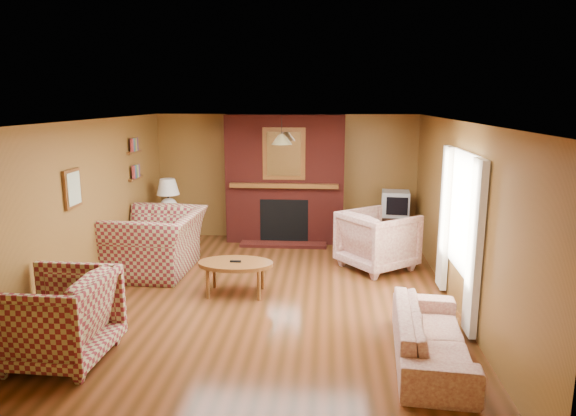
# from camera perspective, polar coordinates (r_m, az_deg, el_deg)

# --- Properties ---
(floor) EXTENTS (6.50, 6.50, 0.00)m
(floor) POSITION_cam_1_polar(r_m,az_deg,el_deg) (7.12, -2.35, -10.06)
(floor) COLOR #43260E
(floor) RESTS_ON ground
(ceiling) EXTENTS (6.50, 6.50, 0.00)m
(ceiling) POSITION_cam_1_polar(r_m,az_deg,el_deg) (6.61, -2.53, 9.62)
(ceiling) COLOR white
(ceiling) RESTS_ON wall_back
(wall_back) EXTENTS (6.50, 0.00, 6.50)m
(wall_back) POSITION_cam_1_polar(r_m,az_deg,el_deg) (9.95, -0.20, 3.47)
(wall_back) COLOR brown
(wall_back) RESTS_ON floor
(wall_front) EXTENTS (6.50, 0.00, 6.50)m
(wall_front) POSITION_cam_1_polar(r_m,az_deg,el_deg) (3.70, -8.57, -11.55)
(wall_front) COLOR brown
(wall_front) RESTS_ON floor
(wall_left) EXTENTS (0.00, 6.50, 6.50)m
(wall_left) POSITION_cam_1_polar(r_m,az_deg,el_deg) (7.48, -21.81, -0.23)
(wall_left) COLOR brown
(wall_left) RESTS_ON floor
(wall_right) EXTENTS (0.00, 6.50, 6.50)m
(wall_right) POSITION_cam_1_polar(r_m,az_deg,el_deg) (6.93, 18.55, -0.91)
(wall_right) COLOR brown
(wall_right) RESTS_ON floor
(fireplace) EXTENTS (2.20, 0.82, 2.40)m
(fireplace) POSITION_cam_1_polar(r_m,az_deg,el_deg) (9.69, -0.33, 3.13)
(fireplace) COLOR #531712
(fireplace) RESTS_ON floor
(window_right) EXTENTS (0.10, 1.85, 2.00)m
(window_right) POSITION_cam_1_polar(r_m,az_deg,el_deg) (6.74, 18.52, -1.89)
(window_right) COLOR beige
(window_right) RESTS_ON wall_right
(bookshelf) EXTENTS (0.09, 0.55, 0.71)m
(bookshelf) POSITION_cam_1_polar(r_m,az_deg,el_deg) (9.11, -16.48, 5.15)
(bookshelf) COLOR brown
(bookshelf) RESTS_ON wall_left
(botanical_print) EXTENTS (0.05, 0.40, 0.50)m
(botanical_print) POSITION_cam_1_polar(r_m,az_deg,el_deg) (7.14, -22.83, 2.01)
(botanical_print) COLOR brown
(botanical_print) RESTS_ON wall_left
(pendant_light) EXTENTS (0.36, 0.36, 0.48)m
(pendant_light) POSITION_cam_1_polar(r_m,az_deg,el_deg) (8.92, -0.71, 7.66)
(pendant_light) COLOR black
(pendant_light) RESTS_ON ceiling
(plaid_loveseat) EXTENTS (1.34, 1.52, 0.96)m
(plaid_loveseat) POSITION_cam_1_polar(r_m,az_deg,el_deg) (8.31, -14.35, -3.70)
(plaid_loveseat) COLOR maroon
(plaid_loveseat) RESTS_ON floor
(plaid_armchair) EXTENTS (1.08, 1.05, 0.95)m
(plaid_armchair) POSITION_cam_1_polar(r_m,az_deg,el_deg) (5.88, -24.31, -11.07)
(plaid_armchair) COLOR maroon
(plaid_armchair) RESTS_ON floor
(floral_sofa) EXTENTS (0.87, 1.89, 0.53)m
(floral_sofa) POSITION_cam_1_polar(r_m,az_deg,el_deg) (5.68, 15.62, -13.52)
(floral_sofa) COLOR beige
(floral_sofa) RESTS_ON floor
(floral_armchair) EXTENTS (1.43, 1.42, 0.94)m
(floral_armchair) POSITION_cam_1_polar(r_m,az_deg,el_deg) (8.34, 9.93, -3.52)
(floral_armchair) COLOR beige
(floral_armchair) RESTS_ON floor
(coffee_table) EXTENTS (1.05, 0.65, 0.49)m
(coffee_table) POSITION_cam_1_polar(r_m,az_deg,el_deg) (7.19, -5.85, -6.37)
(coffee_table) COLOR brown
(coffee_table) RESTS_ON floor
(side_table) EXTENTS (0.44, 0.44, 0.58)m
(side_table) POSITION_cam_1_polar(r_m,az_deg,el_deg) (9.76, -12.99, -2.47)
(side_table) COLOR brown
(side_table) RESTS_ON floor
(table_lamp) EXTENTS (0.41, 0.41, 0.68)m
(table_lamp) POSITION_cam_1_polar(r_m,az_deg,el_deg) (9.61, -13.18, 1.40)
(table_lamp) COLOR white
(table_lamp) RESTS_ON side_table
(tv_stand) EXTENTS (0.56, 0.52, 0.57)m
(tv_stand) POSITION_cam_1_polar(r_m,az_deg,el_deg) (9.73, 11.71, -2.46)
(tv_stand) COLOR black
(tv_stand) RESTS_ON floor
(crt_tv) EXTENTS (0.54, 0.54, 0.46)m
(crt_tv) POSITION_cam_1_polar(r_m,az_deg,el_deg) (9.62, 11.84, 0.49)
(crt_tv) COLOR #ACAFB4
(crt_tv) RESTS_ON tv_stand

